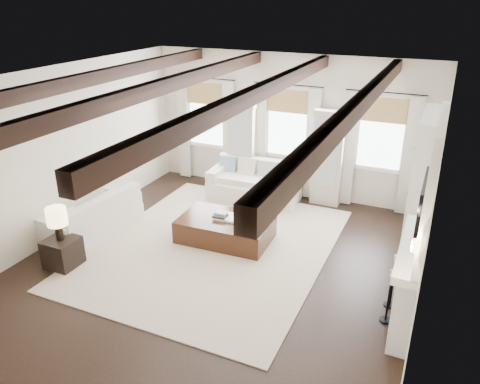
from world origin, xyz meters
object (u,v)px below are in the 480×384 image
at_px(sofa_left, 95,218).
at_px(side_table_back, 237,173).
at_px(ottoman, 225,229).
at_px(side_table_front, 63,253).
at_px(sofa_back, 255,183).

xyz_separation_m(sofa_left, side_table_back, (1.46, 3.47, -0.02)).
bearing_deg(ottoman, side_table_front, -139.60).
height_order(sofa_back, ottoman, sofa_back).
height_order(sofa_left, side_table_front, sofa_left).
bearing_deg(sofa_left, ottoman, 18.78).
height_order(sofa_back, side_table_front, sofa_back).
relative_size(sofa_left, side_table_back, 3.25).
bearing_deg(side_table_front, ottoman, 42.66).
distance_m(sofa_back, sofa_left, 3.63).
height_order(ottoman, side_table_front, side_table_front).
relative_size(sofa_back, sofa_left, 1.02).
distance_m(ottoman, side_table_front, 2.93).
relative_size(sofa_back, side_table_front, 3.99).
bearing_deg(side_table_back, side_table_front, -104.42).
relative_size(sofa_left, side_table_front, 3.90).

